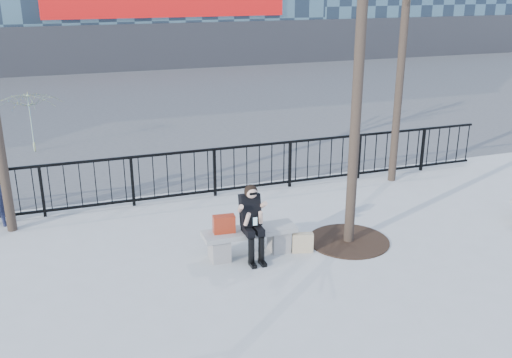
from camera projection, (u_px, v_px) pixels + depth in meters
name	position (u px, v px, depth m)	size (l,w,h in m)	color
ground	(250.00, 254.00, 10.04)	(120.00, 120.00, 0.00)	#A4A59F
street_surface	(133.00, 97.00, 23.40)	(60.00, 23.00, 0.01)	#474747
railing	(206.00, 173.00, 12.53)	(14.00, 0.06, 1.10)	black
tree_grate	(348.00, 241.00, 10.54)	(1.50, 1.50, 0.02)	black
bench_main	(250.00, 239.00, 9.94)	(1.65, 0.46, 0.49)	gray
seated_woman	(252.00, 223.00, 9.68)	(0.50, 0.64, 1.34)	black
handbag	(224.00, 224.00, 9.71)	(0.37, 0.18, 0.31)	#9A2812
shopping_bag	(303.00, 243.00, 10.09)	(0.37, 0.14, 0.35)	beige
vendor_umbrella	(31.00, 123.00, 15.68)	(1.86, 1.89, 1.70)	yellow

